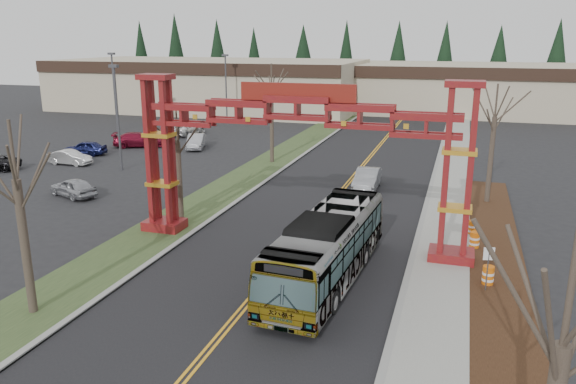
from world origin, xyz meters
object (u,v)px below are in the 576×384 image
at_px(gateway_arch, 297,135).
at_px(bare_tree_right_far, 495,118).
at_px(retail_building_west, 211,84).
at_px(parked_car_far_a, 196,141).
at_px(transit_bus, 327,248).
at_px(parked_car_mid_b, 85,148).
at_px(bare_tree_median_mid, 178,142).
at_px(barrel_north, 472,228).
at_px(light_pole_far, 226,84).
at_px(barrel_south, 488,276).
at_px(parked_car_near_b, 70,157).
at_px(street_sign, 488,260).
at_px(parked_car_far_b, 187,129).
at_px(bare_tree_right_near, 563,347).
at_px(parked_car_mid_a, 139,140).
at_px(bare_tree_median_far, 272,91).
at_px(bare_tree_median_near, 16,180).
at_px(silver_sedan, 367,179).
at_px(retail_building_east, 479,88).
at_px(light_pole_near, 117,110).
at_px(light_pole_mid, 114,86).
at_px(parked_car_near_a, 73,187).
at_px(barrel_mid, 474,241).

distance_m(gateway_arch, bare_tree_right_far, 15.23).
height_order(retail_building_west, parked_car_far_a, retail_building_west).
relative_size(transit_bus, parked_car_mid_b, 2.86).
relative_size(bare_tree_median_mid, barrel_north, 7.66).
bearing_deg(light_pole_far, barrel_south, -53.84).
xyz_separation_m(parked_car_near_b, street_sign, (34.24, -16.24, 0.87)).
bearing_deg(parked_car_mid_b, parked_car_far_b, 152.53).
bearing_deg(parked_car_mid_b, bare_tree_median_mid, 39.36).
distance_m(retail_building_west, bare_tree_median_mid, 56.38).
distance_m(retail_building_west, light_pole_far, 16.52).
relative_size(transit_bus, bare_tree_right_near, 1.46).
bearing_deg(bare_tree_median_mid, parked_car_mid_a, 127.49).
distance_m(bare_tree_median_far, light_pole_far, 24.73).
height_order(bare_tree_median_near, barrel_north, bare_tree_median_near).
height_order(bare_tree_median_far, barrel_south, bare_tree_median_far).
bearing_deg(bare_tree_right_far, bare_tree_median_near, -129.12).
relative_size(transit_bus, barrel_south, 11.84).
relative_size(parked_car_far_b, light_pole_far, 0.57).
bearing_deg(bare_tree_median_far, gateway_arch, -67.35).
height_order(bare_tree_median_far, light_pole_far, light_pole_far).
xyz_separation_m(bare_tree_median_near, light_pole_far, (-13.35, 50.60, -0.47)).
distance_m(gateway_arch, barrel_south, 11.39).
height_order(silver_sedan, parked_car_mid_a, silver_sedan).
height_order(retail_building_east, parked_car_mid_b, retail_building_east).
distance_m(retail_building_west, barrel_north, 63.25).
distance_m(gateway_arch, parked_car_mid_a, 32.65).
distance_m(light_pole_far, barrel_north, 47.07).
height_order(gateway_arch, retail_building_east, gateway_arch).
relative_size(transit_bus, parked_car_near_b, 2.95).
height_order(gateway_arch, barrel_south, gateway_arch).
bearing_deg(light_pole_near, light_pole_mid, 124.68).
relative_size(gateway_arch, bare_tree_median_near, 2.31).
bearing_deg(parked_car_far_a, bare_tree_median_mid, -84.58).
bearing_deg(gateway_arch, street_sign, -18.41).
distance_m(parked_car_near_a, light_pole_far, 36.01).
height_order(street_sign, barrel_north, street_sign).
xyz_separation_m(bare_tree_right_far, barrel_south, (-0.34, -13.96, -5.28)).
xyz_separation_m(parked_car_far_b, bare_tree_median_mid, (14.13, -28.19, 4.10)).
relative_size(retail_building_west, bare_tree_right_far, 5.79).
distance_m(gateway_arch, parked_car_near_a, 18.94).
bearing_deg(street_sign, bare_tree_median_mid, 163.38).
relative_size(parked_car_near_b, bare_tree_median_mid, 0.57).
distance_m(parked_car_near_a, parked_car_far_a, 18.68).
distance_m(parked_car_mid_a, barrel_mid, 38.19).
height_order(parked_car_near_b, bare_tree_median_mid, bare_tree_median_mid).
distance_m(parked_car_mid_b, light_pole_near, 9.22).
relative_size(transit_bus, bare_tree_median_mid, 1.68).
height_order(parked_car_far_b, light_pole_far, light_pole_far).
distance_m(parked_car_near_b, bare_tree_median_mid, 20.40).
bearing_deg(barrel_south, parked_car_far_a, 136.65).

